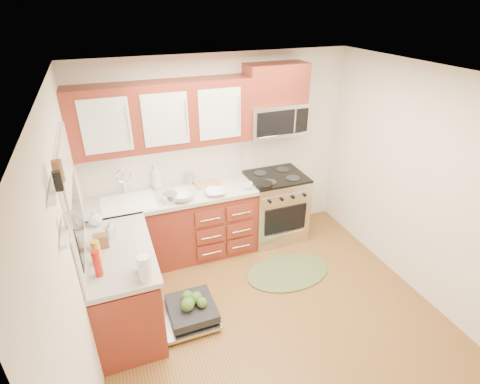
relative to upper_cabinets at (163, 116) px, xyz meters
name	(u,v)px	position (x,y,z in m)	size (l,w,h in m)	color
floor	(273,317)	(0.73, -1.57, -1.88)	(3.50, 3.50, 0.00)	brown
ceiling	(287,81)	(0.73, -1.57, 0.62)	(3.50, 3.50, 0.00)	white
wall_back	(220,153)	(0.73, 0.18, -0.62)	(3.50, 0.04, 2.50)	silver
wall_front	(423,380)	(0.73, -3.33, -0.62)	(3.50, 0.04, 2.50)	silver
wall_left	(76,261)	(-1.02, -1.57, -0.62)	(0.04, 3.50, 2.50)	silver
wall_right	(426,188)	(2.48, -1.57, -0.62)	(0.04, 3.50, 2.50)	silver
base_cabinet_back	(175,228)	(0.00, -0.12, -1.45)	(2.05, 0.60, 0.85)	maroon
base_cabinet_left	(124,289)	(-0.72, -1.05, -1.45)	(0.60, 1.25, 0.85)	maroon
countertop_back	(172,196)	(0.00, -0.14, -0.97)	(2.07, 0.64, 0.05)	#A6A197
countertop_left	(118,251)	(-0.71, -1.05, -0.97)	(0.64, 1.27, 0.05)	#A6A197
backsplash_back	(165,164)	(0.00, 0.16, -0.67)	(2.05, 0.02, 0.57)	beige
backsplash_left	(79,230)	(-1.01, -1.05, -0.67)	(0.02, 1.25, 0.57)	beige
upper_cabinets	(163,116)	(0.00, 0.00, 0.00)	(2.05, 0.35, 0.75)	maroon
cabinet_over_mw	(276,83)	(1.41, 0.00, 0.26)	(0.76, 0.35, 0.47)	maroon
range	(275,206)	(1.41, -0.15, -1.40)	(0.76, 0.64, 0.95)	silver
microwave	(275,118)	(1.41, -0.02, -0.18)	(0.76, 0.38, 0.40)	silver
sink	(130,212)	(-0.52, -0.16, -1.07)	(0.62, 0.50, 0.26)	white
dishwasher	(188,312)	(-0.13, -1.27, -1.77)	(0.70, 0.60, 0.20)	silver
window	(71,198)	(-1.01, -1.07, -0.32)	(0.03, 1.05, 1.05)	white
window_blind	(66,162)	(-0.98, -1.07, 0.00)	(0.02, 0.96, 0.40)	white
shelf_upper	(54,188)	(-0.99, -1.92, 0.17)	(0.04, 0.40, 0.03)	white
shelf_lower	(65,230)	(-0.99, -1.92, -0.12)	(0.04, 0.40, 0.03)	white
rug	(288,272)	(1.21, -0.97, -1.86)	(1.06, 0.69, 0.02)	#505E36
skillet	(264,185)	(1.12, -0.37, -0.91)	(0.21, 0.21, 0.04)	black
stock_pot	(170,197)	(-0.05, -0.30, -0.90)	(0.18, 0.18, 0.11)	silver
cutting_board	(207,184)	(0.48, -0.02, -0.94)	(0.30, 0.19, 0.02)	tan
canister	(190,178)	(0.28, 0.07, -0.87)	(0.10, 0.10, 0.16)	silver
paper_towel_roll	(145,268)	(-0.52, -1.59, -0.83)	(0.11, 0.11, 0.25)	white
mustard_bottle	(97,252)	(-0.90, -1.20, -0.83)	(0.07, 0.07, 0.23)	gold
red_bottle	(97,264)	(-0.90, -1.39, -0.82)	(0.07, 0.07, 0.25)	red
wooden_box	(101,241)	(-0.85, -0.96, -0.88)	(0.13, 0.10, 0.13)	brown
blue_carton	(143,263)	(-0.52, -1.46, -0.87)	(0.10, 0.06, 0.17)	#288EBD
bowl_a	(216,192)	(0.50, -0.32, -0.92)	(0.25, 0.25, 0.06)	#999999
bowl_b	(182,196)	(0.08, -0.30, -0.90)	(0.30, 0.30, 0.09)	#999999
cup	(248,186)	(0.93, -0.32, -0.90)	(0.12, 0.12, 0.09)	#999999
soap_bottle_a	(156,176)	(-0.14, 0.10, -0.78)	(0.13, 0.13, 0.34)	#999999
soap_bottle_b	(111,229)	(-0.75, -0.82, -0.86)	(0.09, 0.09, 0.19)	#999999
soap_bottle_c	(95,218)	(-0.90, -0.52, -0.86)	(0.14, 0.14, 0.18)	#999999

